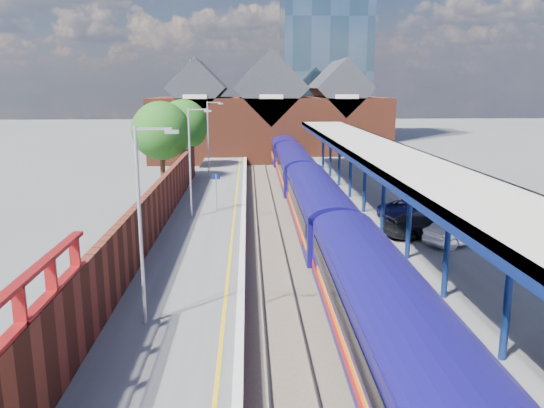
{
  "coord_description": "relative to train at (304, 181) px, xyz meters",
  "views": [
    {
      "loc": [
        -2.8,
        -11.66,
        9.21
      ],
      "look_at": [
        -1.44,
        18.42,
        2.6
      ],
      "focal_mm": 35.0,
      "sensor_mm": 36.0,
      "label": 1
    }
  ],
  "objects": [
    {
      "name": "ground",
      "position": [
        -1.49,
        1.18,
        -2.12
      ],
      "size": [
        240.0,
        240.0,
        0.0
      ],
      "primitive_type": "plane",
      "color": "#5B5B5E",
      "rests_on": "ground"
    },
    {
      "name": "ballast_bed",
      "position": [
        -1.49,
        -8.82,
        -2.09
      ],
      "size": [
        6.0,
        76.0,
        0.06
      ],
      "primitive_type": "cube",
      "color": "#473D33",
      "rests_on": "ground"
    },
    {
      "name": "rails",
      "position": [
        -1.49,
        -8.82,
        -2.0
      ],
      "size": [
        4.51,
        76.0,
        0.14
      ],
      "color": "slate",
      "rests_on": "ground"
    },
    {
      "name": "left_platform",
      "position": [
        -6.99,
        -8.82,
        -1.62
      ],
      "size": [
        5.0,
        76.0,
        1.0
      ],
      "primitive_type": "cube",
      "color": "#565659",
      "rests_on": "ground"
    },
    {
      "name": "right_platform",
      "position": [
        4.51,
        -8.82,
        -1.62
      ],
      "size": [
        6.0,
        76.0,
        1.0
      ],
      "primitive_type": "cube",
      "color": "#565659",
      "rests_on": "ground"
    },
    {
      "name": "coping_left",
      "position": [
        -4.64,
        -8.82,
        -1.1
      ],
      "size": [
        0.3,
        76.0,
        0.05
      ],
      "primitive_type": "cube",
      "color": "silver",
      "rests_on": "left_platform"
    },
    {
      "name": "coping_right",
      "position": [
        1.66,
        -8.82,
        -1.1
      ],
      "size": [
        0.3,
        76.0,
        0.05
      ],
      "primitive_type": "cube",
      "color": "silver",
      "rests_on": "right_platform"
    },
    {
      "name": "yellow_line",
      "position": [
        -5.24,
        -8.82,
        -1.12
      ],
      "size": [
        0.14,
        76.0,
        0.01
      ],
      "primitive_type": "cube",
      "color": "yellow",
      "rests_on": "left_platform"
    },
    {
      "name": "train",
      "position": [
        0.0,
        0.0,
        0.0
      ],
      "size": [
        2.98,
        65.93,
        3.45
      ],
      "color": "#120D5C",
      "rests_on": "ground"
    },
    {
      "name": "canopy",
      "position": [
        3.99,
        -6.87,
        3.13
      ],
      "size": [
        4.5,
        52.0,
        4.48
      ],
      "color": "navy",
      "rests_on": "right_platform"
    },
    {
      "name": "lamp_post_b",
      "position": [
        -7.86,
        -22.82,
        2.87
      ],
      "size": [
        1.48,
        0.18,
        7.0
      ],
      "color": "#A5A8AA",
      "rests_on": "left_platform"
    },
    {
      "name": "lamp_post_c",
      "position": [
        -7.86,
        -6.82,
        2.87
      ],
      "size": [
        1.48,
        0.18,
        7.0
      ],
      "color": "#A5A8AA",
      "rests_on": "left_platform"
    },
    {
      "name": "lamp_post_d",
      "position": [
        -7.86,
        9.18,
        2.87
      ],
      "size": [
        1.48,
        0.18,
        7.0
      ],
      "color": "#A5A8AA",
      "rests_on": "left_platform"
    },
    {
      "name": "platform_sign",
      "position": [
        -6.49,
        -4.82,
        0.57
      ],
      "size": [
        0.55,
        0.08,
        2.5
      ],
      "color": "#A5A8AA",
      "rests_on": "left_platform"
    },
    {
      "name": "brick_wall",
      "position": [
        -9.59,
        -15.28,
        0.33
      ],
      "size": [
        0.35,
        50.0,
        3.86
      ],
      "color": "maroon",
      "rests_on": "left_platform"
    },
    {
      "name": "station_building",
      "position": [
        -1.49,
        29.18,
        3.33
      ],
      "size": [
        30.0,
        12.12,
        13.78
      ],
      "color": "maroon",
      "rests_on": "ground"
    },
    {
      "name": "glass_tower",
      "position": [
        8.51,
        51.18,
        18.08
      ],
      "size": [
        14.2,
        14.2,
        40.3
      ],
      "color": "#466578",
      "rests_on": "ground"
    },
    {
      "name": "tree_near",
      "position": [
        -11.84,
        7.09,
        3.23
      ],
      "size": [
        5.2,
        5.2,
        8.1
      ],
      "color": "#382314",
      "rests_on": "ground"
    },
    {
      "name": "tree_far",
      "position": [
        -10.84,
        15.09,
        3.23
      ],
      "size": [
        5.2,
        5.2,
        8.1
      ],
      "color": "#382314",
      "rests_on": "ground"
    },
    {
      "name": "parked_car_silver",
      "position": [
        7.01,
        -13.67,
        -0.44
      ],
      "size": [
        4.36,
        3.14,
        1.37
      ],
      "primitive_type": "imported",
      "rotation": [
        0.0,
        0.0,
        2.03
      ],
      "color": "silver",
      "rests_on": "right_platform"
    },
    {
      "name": "parked_car_dark",
      "position": [
        5.54,
        -12.09,
        -0.46
      ],
      "size": [
        4.87,
        2.9,
        1.32
      ],
      "primitive_type": "imported",
      "rotation": [
        0.0,
        0.0,
        1.81
      ],
      "color": "black",
      "rests_on": "right_platform"
    },
    {
      "name": "parked_car_blue",
      "position": [
        6.27,
        -8.22,
        -0.46
      ],
      "size": [
        5.23,
        3.61,
        1.33
      ],
      "primitive_type": "imported",
      "rotation": [
        0.0,
        0.0,
        1.9
      ],
      "color": "navy",
      "rests_on": "right_platform"
    }
  ]
}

